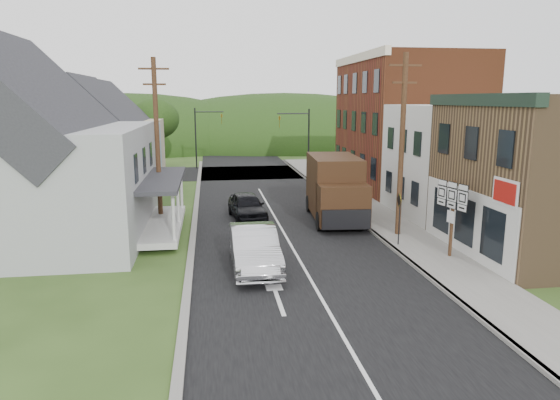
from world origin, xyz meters
name	(u,v)px	position (x,y,z in m)	size (l,w,h in m)	color
ground	(301,264)	(0.00, 0.00, 0.00)	(120.00, 120.00, 0.00)	#2D4719
road	(272,212)	(0.00, 10.00, 0.00)	(9.00, 90.00, 0.02)	black
cross_road	(249,173)	(0.00, 27.00, 0.00)	(60.00, 9.00, 0.02)	black
sidewalk_right	(374,215)	(5.90, 8.00, 0.07)	(2.80, 55.00, 0.15)	slate
curb_right	(352,216)	(4.55, 8.00, 0.07)	(0.20, 55.00, 0.15)	slate
curb_left	(195,221)	(-4.65, 8.00, 0.06)	(0.30, 55.00, 0.12)	slate
storefront_tan	(554,176)	(11.30, 0.00, 3.50)	(8.00, 8.00, 7.00)	brown
storefront_white	(468,161)	(11.30, 7.50, 3.25)	(8.00, 7.00, 6.50)	silver
storefront_red	(406,123)	(11.30, 17.00, 5.00)	(8.00, 12.00, 10.00)	brown
house_gray	(39,153)	(-12.00, 6.00, 4.23)	(10.20, 12.24, 8.35)	#9FA1A4
house_blue	(105,144)	(-11.00, 17.00, 3.69)	(7.14, 8.16, 7.28)	#89A8BB
house_cream	(120,135)	(-11.50, 26.00, 3.69)	(7.14, 8.16, 7.28)	#B5A68C
utility_pole_right	(402,144)	(5.60, 3.50, 4.66)	(1.60, 0.26, 9.00)	#472D19
utility_pole_left	(157,140)	(-6.50, 8.00, 4.66)	(1.60, 0.26, 9.00)	#472D19
traffic_signal_right	(301,135)	(4.30, 23.50, 3.76)	(2.87, 0.20, 6.00)	black
traffic_signal_left	(203,131)	(-4.30, 30.50, 3.76)	(2.87, 0.20, 6.00)	black
tree_left_d	(155,119)	(-9.00, 32.00, 4.88)	(4.80, 4.80, 6.94)	#382616
forested_ridge	(234,146)	(0.00, 55.00, 0.00)	(90.00, 30.00, 16.00)	black
silver_sedan	(254,248)	(-2.02, -0.34, 0.86)	(1.82, 5.23, 1.72)	silver
dark_sedan	(247,206)	(-1.65, 8.33, 0.75)	(1.78, 4.42, 1.51)	black
delivery_van	(335,189)	(3.31, 7.31, 1.84)	(3.12, 6.67, 3.63)	black
route_sign_cluster	(452,208)	(6.44, -0.32, 2.30)	(0.46, 1.87, 3.31)	#472D19
warning_sign	(399,212)	(4.91, 1.69, 1.72)	(0.13, 0.68, 2.46)	black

